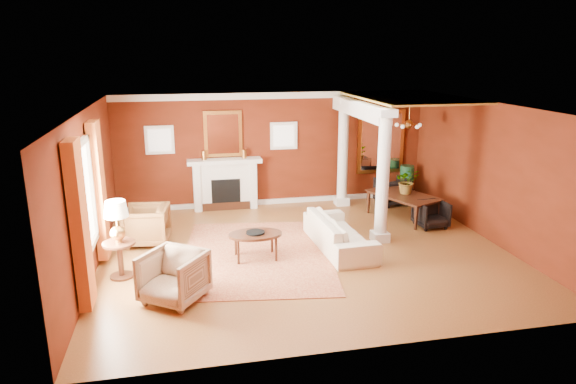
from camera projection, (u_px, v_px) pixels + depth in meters
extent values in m
plane|color=brown|center=(306.00, 252.00, 10.31)|extent=(8.00, 8.00, 0.00)
cube|color=#611E0D|center=(274.00, 149.00, 13.22)|extent=(8.00, 0.04, 2.90)
cube|color=#611E0D|center=(371.00, 249.00, 6.62)|extent=(8.00, 0.04, 2.90)
cube|color=#611E0D|center=(88.00, 194.00, 9.14)|extent=(0.04, 7.00, 2.90)
cube|color=#611E0D|center=(492.00, 173.00, 10.71)|extent=(0.04, 7.00, 2.90)
cube|color=silver|center=(307.00, 107.00, 9.53)|extent=(8.00, 7.00, 0.04)
cube|color=white|center=(225.00, 185.00, 13.04)|extent=(1.60, 0.34, 1.20)
cube|color=black|center=(226.00, 193.00, 12.91)|extent=(0.72, 0.03, 0.70)
cube|color=black|center=(226.00, 206.00, 13.00)|extent=(1.20, 0.05, 0.20)
cube|color=white|center=(224.00, 161.00, 12.83)|extent=(1.85, 0.42, 0.10)
cube|color=white|center=(197.00, 187.00, 12.87)|extent=(0.16, 0.40, 1.20)
cube|color=white|center=(253.00, 184.00, 13.14)|extent=(0.16, 0.40, 1.20)
cube|color=gold|center=(223.00, 134.00, 12.81)|extent=(0.95, 0.06, 1.15)
cube|color=white|center=(223.00, 134.00, 12.78)|extent=(0.78, 0.02, 0.98)
cube|color=white|center=(160.00, 140.00, 12.54)|extent=(0.70, 0.06, 0.70)
cube|color=white|center=(160.00, 140.00, 12.51)|extent=(0.54, 0.02, 0.54)
cube|color=white|center=(284.00, 136.00, 13.15)|extent=(0.70, 0.06, 0.70)
cube|color=white|center=(284.00, 136.00, 13.12)|extent=(0.54, 0.02, 0.54)
cube|color=white|center=(83.00, 198.00, 8.55)|extent=(0.03, 1.30, 1.70)
cube|color=white|center=(77.00, 210.00, 7.89)|extent=(0.08, 0.10, 1.90)
cube|color=white|center=(92.00, 187.00, 9.21)|extent=(0.08, 0.10, 1.90)
cube|color=#A3491B|center=(80.00, 225.00, 7.66)|extent=(0.18, 0.55, 2.60)
cube|color=#A3491B|center=(99.00, 191.00, 9.55)|extent=(0.18, 0.55, 2.60)
cube|color=white|center=(380.00, 236.00, 10.90)|extent=(0.34, 0.34, 0.20)
cylinder|color=white|center=(383.00, 175.00, 10.54)|extent=(0.26, 0.26, 2.50)
cube|color=white|center=(386.00, 113.00, 10.20)|extent=(0.36, 0.36, 0.16)
cube|color=white|center=(341.00, 201.00, 13.45)|extent=(0.34, 0.34, 0.20)
cylinder|color=white|center=(343.00, 150.00, 13.09)|extent=(0.26, 0.26, 2.50)
cube|color=white|center=(344.00, 100.00, 12.74)|extent=(0.36, 0.36, 0.16)
cube|color=white|center=(359.00, 109.00, 11.73)|extent=(0.30, 3.20, 0.32)
cube|color=gold|center=(409.00, 98.00, 11.75)|extent=(2.30, 3.40, 0.04)
cube|color=gold|center=(381.00, 142.00, 13.73)|extent=(1.30, 0.06, 1.70)
cube|color=white|center=(381.00, 142.00, 13.70)|extent=(1.10, 0.02, 1.50)
cylinder|color=#AD7736|center=(410.00, 110.00, 11.89)|extent=(0.02, 0.02, 0.65)
sphere|color=#AD7736|center=(409.00, 124.00, 11.98)|extent=(0.20, 0.20, 0.20)
sphere|color=#F3EDCE|center=(420.00, 125.00, 12.04)|extent=(0.09, 0.09, 0.09)
sphere|color=#F3EDCE|center=(407.00, 124.00, 12.25)|extent=(0.09, 0.09, 0.09)
sphere|color=#F3EDCE|center=(397.00, 125.00, 12.09)|extent=(0.09, 0.09, 0.09)
sphere|color=#F3EDCE|center=(403.00, 127.00, 11.78)|extent=(0.09, 0.09, 0.09)
sphere|color=#F3EDCE|center=(417.00, 127.00, 11.75)|extent=(0.09, 0.09, 0.09)
cube|color=white|center=(274.00, 96.00, 12.82)|extent=(8.00, 0.08, 0.16)
cube|color=white|center=(275.00, 201.00, 13.56)|extent=(8.00, 0.08, 0.12)
cube|color=maroon|center=(257.00, 255.00, 10.18)|extent=(3.39, 4.21, 0.02)
imported|color=#F3EDCC|center=(340.00, 228.00, 10.43)|extent=(0.77, 2.29, 0.88)
imported|color=black|center=(146.00, 223.00, 10.65)|extent=(0.92, 0.97, 0.90)
imported|color=tan|center=(173.00, 275.00, 8.22)|extent=(1.20, 1.19, 0.91)
cylinder|color=black|center=(255.00, 235.00, 9.88)|extent=(1.04, 1.04, 0.05)
cylinder|color=black|center=(238.00, 253.00, 9.66)|extent=(0.05, 0.05, 0.47)
cylinder|color=black|center=(276.00, 250.00, 9.80)|extent=(0.05, 0.05, 0.47)
cylinder|color=black|center=(236.00, 244.00, 10.09)|extent=(0.05, 0.05, 0.47)
cylinder|color=black|center=(272.00, 242.00, 10.23)|extent=(0.05, 0.05, 0.47)
imported|color=black|center=(253.00, 228.00, 9.82)|extent=(0.16, 0.10, 0.24)
cylinder|color=black|center=(122.00, 276.00, 9.19)|extent=(0.42, 0.42, 0.04)
cylinder|color=black|center=(121.00, 260.00, 9.11)|extent=(0.10, 0.10, 0.65)
cylinder|color=black|center=(119.00, 243.00, 9.02)|extent=(0.57, 0.57, 0.04)
sphere|color=#AD7736|center=(118.00, 233.00, 8.97)|extent=(0.27, 0.27, 0.27)
cylinder|color=#AD7736|center=(117.00, 223.00, 8.92)|extent=(0.03, 0.03, 0.28)
cone|color=#F3EDCE|center=(116.00, 209.00, 8.85)|extent=(0.42, 0.42, 0.28)
imported|color=black|center=(404.00, 199.00, 12.29)|extent=(1.22, 1.80, 0.95)
imported|color=black|center=(431.00, 213.00, 11.70)|extent=(0.69, 0.65, 0.67)
imported|color=black|center=(392.00, 190.00, 13.44)|extent=(0.84, 0.80, 0.77)
sphere|color=#133D21|center=(406.00, 194.00, 13.78)|extent=(0.41, 0.41, 0.41)
cylinder|color=#133D21|center=(406.00, 183.00, 13.70)|extent=(0.37, 0.37, 0.97)
imported|color=#26591E|center=(408.00, 170.00, 12.16)|extent=(0.67, 0.71, 0.47)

